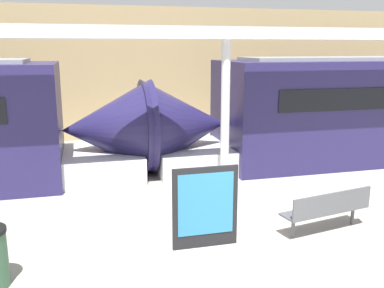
{
  "coord_description": "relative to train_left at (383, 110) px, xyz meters",
  "views": [
    {
      "loc": [
        -2.71,
        -5.5,
        3.49
      ],
      "look_at": [
        -0.38,
        3.4,
        1.4
      ],
      "focal_mm": 40.0,
      "sensor_mm": 36.0,
      "label": 1
    }
  ],
  "objects": [
    {
      "name": "bench_near",
      "position": [
        -4.98,
        -4.92,
        -1.01
      ],
      "size": [
        1.9,
        0.77,
        0.84
      ],
      "rotation": [
        0.0,
        0.0,
        0.18
      ],
      "color": "#4C4F54",
      "rests_on": "ground_plane"
    },
    {
      "name": "ground_plane",
      "position": [
        -6.71,
        -6.18,
        -1.51
      ],
      "size": [
        60.0,
        60.0,
        0.0
      ],
      "primitive_type": "plane",
      "color": "#A8A093"
    },
    {
      "name": "station_wall",
      "position": [
        -6.71,
        4.99,
        0.99
      ],
      "size": [
        56.0,
        0.2,
        5.0
      ],
      "primitive_type": "cube",
      "color": "tan",
      "rests_on": "ground_plane"
    },
    {
      "name": "train_left",
      "position": [
        0.0,
        0.0,
        0.0
      ],
      "size": [
        15.47,
        2.93,
        3.2
      ],
      "color": "#231E4C",
      "rests_on": "ground_plane"
    },
    {
      "name": "support_column_near",
      "position": [
        -6.14,
        -2.22,
        0.32
      ],
      "size": [
        0.21,
        0.21,
        3.66
      ],
      "primitive_type": "cylinder",
      "color": "silver",
      "rests_on": "ground_plane"
    },
    {
      "name": "canopy_beam",
      "position": [
        -6.14,
        -2.22,
        2.29
      ],
      "size": [
        28.0,
        0.6,
        0.28
      ],
      "primitive_type": "cube",
      "color": "#B7B7BC",
      "rests_on": "support_column_near"
    },
    {
      "name": "poster_board",
      "position": [
        -7.41,
        -4.9,
        -0.77
      ],
      "size": [
        1.18,
        0.07,
        1.48
      ],
      "color": "black",
      "rests_on": "ground_plane"
    }
  ]
}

